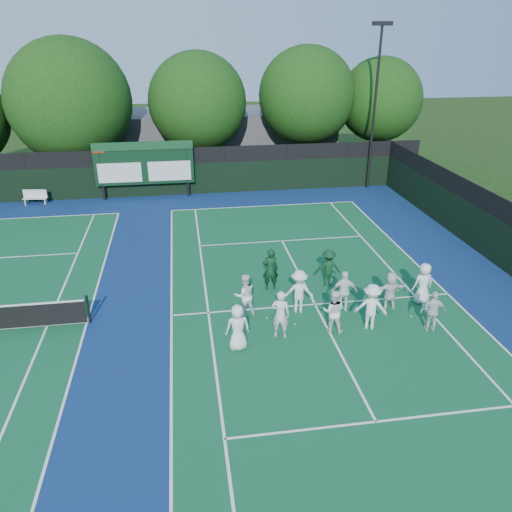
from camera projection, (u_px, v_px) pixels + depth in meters
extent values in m
plane|color=#19330E|center=(322.00, 318.00, 18.35)|extent=(120.00, 120.00, 0.00)
cube|color=navy|center=(157.00, 317.00, 18.42)|extent=(34.00, 32.00, 0.01)
cube|color=#11552D|center=(315.00, 304.00, 19.25)|extent=(10.97, 23.77, 0.00)
cube|color=white|center=(264.00, 206.00, 29.94)|extent=(10.97, 0.08, 0.00)
cube|color=white|center=(171.00, 315.00, 18.49)|extent=(0.08, 23.77, 0.00)
cube|color=white|center=(448.00, 294.00, 20.00)|extent=(0.08, 23.77, 0.00)
cube|color=white|center=(208.00, 313.00, 18.68)|extent=(0.08, 23.77, 0.00)
cube|color=white|center=(415.00, 296.00, 19.81)|extent=(0.08, 23.77, 0.00)
cube|color=white|center=(376.00, 422.00, 13.49)|extent=(8.23, 0.08, 0.00)
cube|color=white|center=(282.00, 241.00, 25.00)|extent=(8.23, 0.08, 0.00)
cube|color=white|center=(315.00, 304.00, 19.25)|extent=(0.08, 12.80, 0.00)
cube|color=white|center=(19.00, 218.00, 28.00)|extent=(10.97, 0.08, 0.00)
cube|color=white|center=(87.00, 322.00, 18.07)|extent=(0.08, 23.77, 0.00)
cube|color=white|center=(47.00, 325.00, 17.88)|extent=(0.08, 23.77, 0.00)
cube|color=black|center=(162.00, 180.00, 31.50)|extent=(34.00, 0.08, 2.00)
cube|color=black|center=(160.00, 156.00, 30.88)|extent=(34.00, 0.05, 1.00)
cylinder|color=black|center=(101.00, 172.00, 30.33)|extent=(0.16, 0.16, 3.50)
cylinder|color=black|center=(187.00, 169.00, 31.05)|extent=(0.16, 0.16, 3.50)
cube|color=black|center=(144.00, 163.00, 30.50)|extent=(6.00, 0.15, 2.60)
cube|color=#12401F|center=(142.00, 146.00, 29.96)|extent=(6.00, 0.05, 0.50)
cube|color=silver|center=(120.00, 173.00, 30.41)|extent=(2.60, 0.04, 1.20)
cube|color=silver|center=(170.00, 171.00, 30.83)|extent=(2.60, 0.04, 1.20)
cube|color=#A61E0D|center=(98.00, 149.00, 29.64)|extent=(0.70, 0.04, 0.50)
cube|color=#535358|center=(215.00, 137.00, 38.83)|extent=(18.00, 6.00, 4.00)
cylinder|color=black|center=(374.00, 111.00, 31.43)|extent=(0.16, 0.16, 10.00)
cube|color=black|center=(383.00, 23.00, 29.36)|extent=(1.20, 0.30, 0.25)
cylinder|color=black|center=(88.00, 309.00, 17.87)|extent=(0.10, 0.10, 1.10)
cube|color=silver|center=(35.00, 198.00, 30.07)|extent=(1.45, 0.54, 0.06)
cube|color=silver|center=(35.00, 193.00, 30.09)|extent=(1.41, 0.22, 0.47)
cube|color=silver|center=(26.00, 202.00, 30.08)|extent=(0.09, 0.33, 0.38)
cube|color=silver|center=(46.00, 201.00, 30.24)|extent=(0.09, 0.33, 0.38)
cylinder|color=black|center=(79.00, 166.00, 33.77)|extent=(0.44, 0.44, 2.49)
sphere|color=#12370C|center=(70.00, 101.00, 32.03)|extent=(7.91, 7.91, 7.91)
sphere|color=#12370C|center=(82.00, 113.00, 32.71)|extent=(5.54, 5.54, 5.54)
cylinder|color=black|center=(200.00, 159.00, 34.84)|extent=(0.44, 0.44, 2.80)
sphere|color=#12370C|center=(198.00, 102.00, 33.24)|extent=(6.55, 6.55, 6.55)
sphere|color=#12370C|center=(207.00, 111.00, 33.86)|extent=(4.58, 4.58, 4.58)
cylinder|color=black|center=(304.00, 154.00, 35.81)|extent=(0.44, 0.44, 3.06)
sphere|color=#12370C|center=(307.00, 96.00, 34.15)|extent=(6.61, 6.61, 6.61)
sphere|color=#12370C|center=(314.00, 105.00, 34.78)|extent=(4.63, 4.63, 4.63)
cylinder|color=black|center=(375.00, 152.00, 36.56)|extent=(0.44, 0.44, 3.00)
sphere|color=#12370C|center=(380.00, 100.00, 35.04)|extent=(5.81, 5.81, 5.81)
sphere|color=#12370C|center=(386.00, 107.00, 35.63)|extent=(4.06, 4.06, 4.06)
sphere|color=#BDC817|center=(295.00, 324.00, 17.91)|extent=(0.07, 0.07, 0.07)
sphere|color=#BDC817|center=(398.00, 290.00, 20.24)|extent=(0.07, 0.07, 0.07)
sphere|color=#BDC817|center=(356.00, 309.00, 18.85)|extent=(0.07, 0.07, 0.07)
sphere|color=#BDC817|center=(267.00, 318.00, 18.29)|extent=(0.07, 0.07, 0.07)
sphere|color=#BDC817|center=(332.00, 280.00, 21.10)|extent=(0.07, 0.07, 0.07)
sphere|color=#BDC817|center=(411.00, 316.00, 18.39)|extent=(0.07, 0.07, 0.07)
imported|color=white|center=(238.00, 327.00, 16.29)|extent=(0.84, 0.59, 1.63)
imported|color=silver|center=(280.00, 314.00, 16.89)|extent=(0.75, 0.60, 1.78)
imported|color=white|center=(333.00, 311.00, 17.25)|extent=(0.93, 0.82, 1.60)
imported|color=white|center=(371.00, 307.00, 17.42)|extent=(1.26, 0.98, 1.71)
imported|color=silver|center=(433.00, 311.00, 17.30)|extent=(0.95, 0.49, 1.54)
imported|color=white|center=(245.00, 295.00, 18.23)|extent=(0.90, 0.75, 1.67)
imported|color=white|center=(299.00, 291.00, 18.46)|extent=(1.19, 0.81, 1.69)
imported|color=white|center=(344.00, 291.00, 18.52)|extent=(1.00, 0.52, 1.63)
imported|color=white|center=(390.00, 291.00, 18.69)|extent=(1.44, 0.54, 1.52)
imported|color=white|center=(423.00, 283.00, 19.08)|extent=(0.86, 0.60, 1.65)
imported|color=#0D3318|center=(270.00, 269.00, 20.07)|extent=(0.66, 0.44, 1.77)
imported|color=#0E361A|center=(328.00, 268.00, 20.43)|extent=(1.04, 0.64, 1.57)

